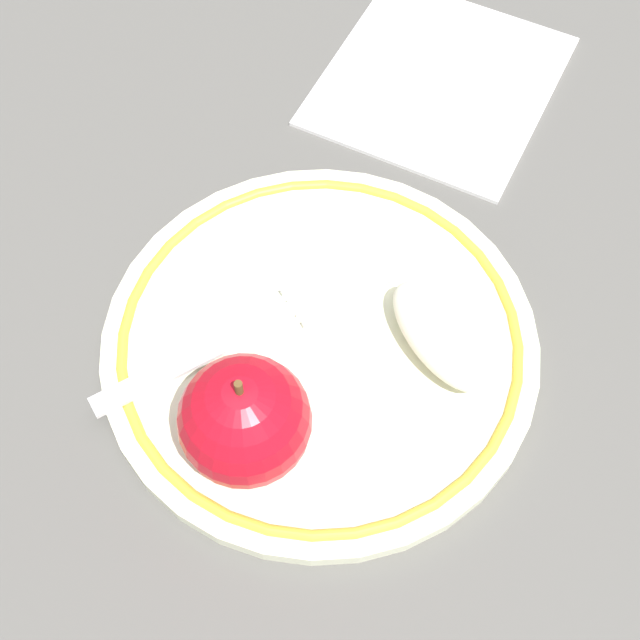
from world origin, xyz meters
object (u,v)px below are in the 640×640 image
object	(u,v)px
plate	(320,344)
apple_red_whole	(252,424)
fork	(239,335)
apple_slice_front	(439,335)
napkin_folded	(439,79)

from	to	relation	value
plate	apple_red_whole	size ratio (longest dim) A/B	3.29
fork	plate	bearing A→B (deg)	-32.33
apple_slice_front	napkin_folded	size ratio (longest dim) A/B	0.47
apple_slice_front	apple_red_whole	bearing A→B (deg)	91.11
plate	napkin_folded	world-z (taller)	plate
fork	napkin_folded	distance (m)	0.24
plate	fork	bearing A→B (deg)	22.79
apple_red_whole	fork	xyz separation A→B (m)	(0.04, -0.05, -0.03)
napkin_folded	fork	bearing A→B (deg)	83.15
apple_slice_front	napkin_folded	xyz separation A→B (m)	(0.07, -0.20, -0.02)
plate	apple_red_whole	world-z (taller)	apple_red_whole
apple_red_whole	napkin_folded	size ratio (longest dim) A/B	0.46
fork	napkin_folded	size ratio (longest dim) A/B	1.02
plate	napkin_folded	distance (m)	0.22
plate	fork	distance (m)	0.04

